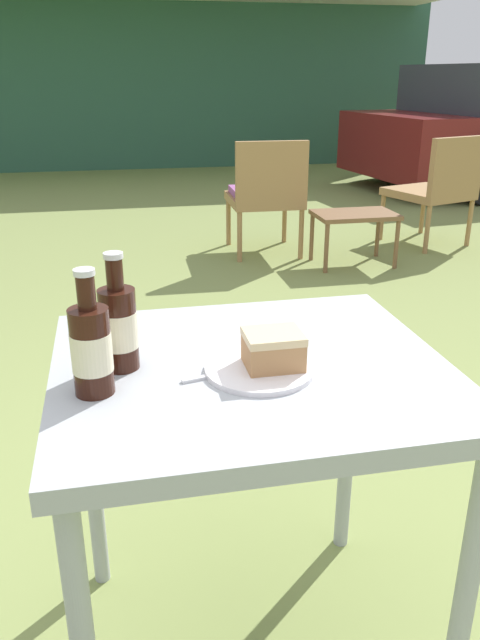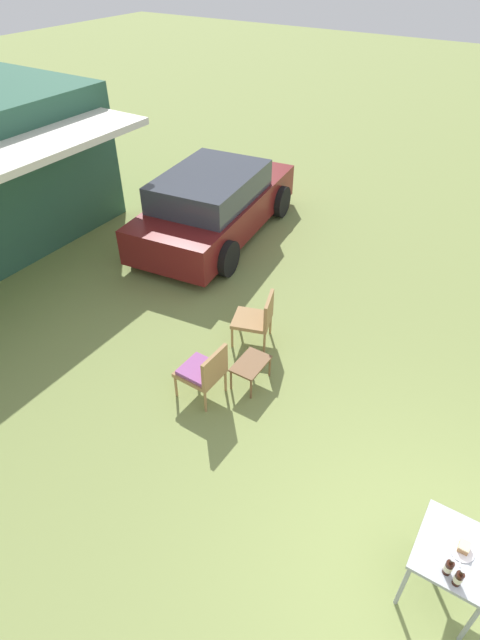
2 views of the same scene
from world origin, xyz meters
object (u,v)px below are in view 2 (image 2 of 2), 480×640
Objects in this scene: garden_side_table at (251,365)px; cola_bottle_near at (449,567)px; parked_car at (215,204)px; wicker_chair_plain at (258,317)px; cola_bottle_far at (458,578)px; cake_on_plate at (463,549)px; patio_table at (454,555)px; wicker_chair_cushioned at (204,371)px.

garden_side_table is 3.42m from cola_bottle_near.
parked_car reaches higher than garden_side_table.
cola_bottle_near is at bearing 35.17° from wicker_chair_plain.
wicker_chair_plain is 1.51× the size of garden_side_table.
cola_bottle_far is (-4.98, -5.89, 0.16)m from parked_car.
wicker_chair_plain reaches higher than cake_on_plate.
cola_bottle_far is (-2.52, -3.41, 0.36)m from wicker_chair_plain.
cake_on_plate is at bearing -14.96° from cola_bottle_near.
wicker_chair_plain is 4.09× the size of cake_on_plate.
cola_bottle_near is at bearing 62.41° from cola_bottle_far.
parked_car is 19.55× the size of cola_bottle_far.
parked_car is 7.48m from patio_table.
wicker_chair_cushioned is 1.51× the size of garden_side_table.
parked_car is 5.22× the size of wicker_chair_cushioned.
cake_on_plate is (-2.20, -3.39, 0.31)m from wicker_chair_plain.
parked_car is 19.55× the size of cola_bottle_near.
wicker_chair_plain is 3.75× the size of cola_bottle_far.
patio_table is (-4.69, -5.83, -0.01)m from parked_car.
parked_car is 5.22× the size of wicker_chair_plain.
cola_bottle_near reaches higher than garden_side_table.
wicker_chair_cushioned is (-3.82, -2.46, -0.20)m from parked_car.
patio_table reaches higher than garden_side_table.
cola_bottle_near is at bearing -119.40° from garden_side_table.
cola_bottle_near reaches higher than wicker_chair_plain.
garden_side_table is 3.52m from cola_bottle_far.
wicker_chair_plain is 3.75× the size of cola_bottle_near.
garden_side_table is 2.48× the size of cola_bottle_far.
cake_on_plate is 0.91× the size of cola_bottle_near.
cake_on_plate is (-0.85, -3.41, 0.31)m from wicker_chair_cushioned.
parked_car reaches higher than cola_bottle_far.
wicker_chair_cushioned reaches higher than patio_table.
cake_on_plate is (-1.39, -3.01, 0.45)m from garden_side_table.
cake_on_plate is (-4.67, -5.87, 0.11)m from parked_car.
parked_car reaches higher than cake_on_plate.
cake_on_plate is 0.32m from cola_bottle_far.
garden_side_table is 2.72× the size of cake_on_plate.
parked_car is at bearing -145.68° from wicker_chair_cushioned.
parked_car is 7.61m from cola_bottle_near.
cola_bottle_far reaches higher than wicker_chair_plain.
cola_bottle_far is at bearing 35.39° from wicker_chair_plain.
garden_side_table is 0.74× the size of patio_table.
wicker_chair_plain reaches higher than garden_side_table.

